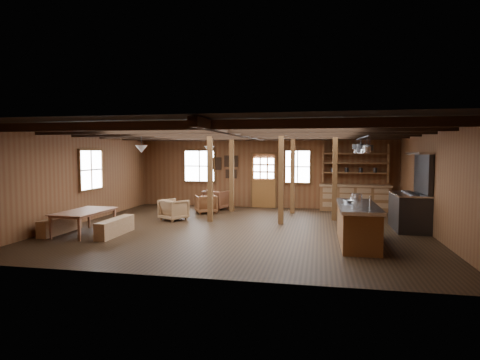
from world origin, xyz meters
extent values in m
cube|color=black|center=(0.00, 0.00, -0.01)|extent=(10.00, 9.00, 0.02)
cube|color=black|center=(0.00, 0.00, 2.81)|extent=(10.00, 9.00, 0.02)
cube|color=brown|center=(-5.01, 0.00, 1.40)|extent=(0.02, 9.00, 2.80)
cube|color=brown|center=(5.01, 0.00, 1.40)|extent=(0.02, 9.00, 2.80)
cube|color=brown|center=(0.00, 4.51, 1.40)|extent=(10.00, 0.02, 2.80)
cube|color=brown|center=(0.00, -4.51, 1.40)|extent=(10.00, 0.02, 2.80)
cube|color=black|center=(0.00, -3.50, 2.68)|extent=(9.80, 0.12, 0.18)
cube|color=black|center=(0.00, -2.00, 2.68)|extent=(9.80, 0.12, 0.18)
cube|color=black|center=(0.00, -0.50, 2.68)|extent=(9.80, 0.12, 0.18)
cube|color=black|center=(0.00, 1.00, 2.68)|extent=(9.80, 0.12, 0.18)
cube|color=black|center=(0.00, 2.50, 2.68)|extent=(9.80, 0.12, 0.18)
cube|color=black|center=(0.00, 3.80, 2.68)|extent=(9.80, 0.12, 0.18)
cube|color=black|center=(0.00, 0.00, 2.68)|extent=(0.18, 8.82, 0.18)
cube|color=#4B2915|center=(-1.20, 1.00, 1.40)|extent=(0.15, 0.15, 2.80)
cube|color=#4B2915|center=(-1.00, 3.20, 1.40)|extent=(0.15, 0.15, 2.80)
cube|color=#4B2915|center=(1.00, 1.00, 1.40)|extent=(0.15, 0.15, 2.80)
cube|color=#4B2915|center=(1.20, 3.20, 1.40)|extent=(0.15, 0.15, 2.80)
cube|color=#4B2915|center=(2.60, 2.00, 1.40)|extent=(0.15, 0.15, 2.80)
cube|color=brown|center=(0.00, 4.45, 0.55)|extent=(0.90, 0.06, 1.10)
cube|color=#4B2915|center=(-0.48, 4.45, 1.05)|extent=(0.06, 0.08, 2.10)
cube|color=#4B2915|center=(0.48, 4.45, 1.05)|extent=(0.06, 0.08, 2.10)
cube|color=#4B2915|center=(0.00, 4.45, 2.12)|extent=(1.02, 0.08, 0.06)
cube|color=white|center=(0.00, 4.45, 1.55)|extent=(0.84, 0.02, 0.90)
cube|color=white|center=(-2.60, 4.46, 1.60)|extent=(1.20, 0.02, 1.20)
cube|color=#4B2915|center=(-2.60, 4.46, 1.60)|extent=(1.32, 0.06, 1.32)
cube|color=white|center=(1.30, 4.46, 1.60)|extent=(0.90, 0.02, 1.20)
cube|color=#4B2915|center=(1.30, 4.46, 1.60)|extent=(1.02, 0.06, 1.32)
cube|color=white|center=(-4.96, 0.50, 1.60)|extent=(0.02, 1.20, 1.20)
cube|color=#4B2915|center=(-4.96, 0.50, 1.60)|extent=(0.14, 1.24, 1.32)
cube|color=beige|center=(-1.30, 4.46, 1.80)|extent=(0.50, 0.03, 0.40)
cube|color=black|center=(-1.30, 4.45, 1.80)|extent=(0.55, 0.02, 0.45)
cube|color=beige|center=(-1.90, 4.46, 1.70)|extent=(0.35, 0.03, 0.45)
cube|color=black|center=(-1.90, 4.45, 1.70)|extent=(0.40, 0.02, 0.50)
cube|color=beige|center=(-1.30, 4.46, 1.30)|extent=(0.40, 0.03, 0.30)
cube|color=black|center=(-1.30, 4.45, 1.30)|extent=(0.45, 0.02, 0.35)
cube|color=brown|center=(3.40, 4.20, 0.45)|extent=(2.50, 0.55, 0.90)
cube|color=brown|center=(3.40, 4.18, 0.93)|extent=(2.55, 0.60, 0.06)
cube|color=brown|center=(3.40, 4.25, 1.40)|extent=(2.30, 0.35, 0.04)
cube|color=brown|center=(3.40, 4.25, 1.75)|extent=(2.30, 0.35, 0.04)
cube|color=brown|center=(3.40, 4.25, 2.10)|extent=(2.30, 0.35, 0.04)
cube|color=brown|center=(2.25, 4.25, 1.75)|extent=(0.04, 0.35, 1.40)
cube|color=brown|center=(4.55, 4.25, 1.75)|extent=(0.04, 0.35, 1.40)
cylinder|color=#2B2B2E|center=(-3.00, 0.00, 2.58)|extent=(0.02, 0.02, 0.45)
cone|color=white|center=(-3.00, 0.00, 2.25)|extent=(0.36, 0.36, 0.22)
cylinder|color=#2B2B2E|center=(-1.50, 2.00, 2.58)|extent=(0.02, 0.02, 0.45)
cone|color=white|center=(-1.50, 2.00, 2.25)|extent=(0.36, 0.36, 0.22)
cylinder|color=#2B2B2E|center=(3.25, 0.30, 2.55)|extent=(0.04, 3.00, 0.04)
cylinder|color=#2B2B2E|center=(3.23, -1.05, 2.42)|extent=(0.01, 0.01, 0.26)
cylinder|color=#B8BBC0|center=(3.23, -1.05, 2.22)|extent=(0.18, 0.18, 0.14)
cylinder|color=#2B2B2E|center=(3.32, -0.75, 2.44)|extent=(0.01, 0.01, 0.21)
cylinder|color=#2B2B2E|center=(3.32, -0.75, 2.27)|extent=(0.19, 0.19, 0.14)
cylinder|color=#2B2B2E|center=(3.28, -0.45, 2.44)|extent=(0.01, 0.01, 0.22)
cylinder|color=#B8BBC0|center=(3.28, -0.45, 2.26)|extent=(0.20, 0.20, 0.14)
cylinder|color=#2B2B2E|center=(3.17, -0.15, 2.46)|extent=(0.01, 0.01, 0.18)
cylinder|color=#2B2B2E|center=(3.17, -0.15, 2.30)|extent=(0.22, 0.22, 0.14)
cylinder|color=#2B2B2E|center=(3.29, 0.15, 2.41)|extent=(0.01, 0.01, 0.28)
cylinder|color=#B8BBC0|center=(3.29, 0.15, 2.20)|extent=(0.21, 0.21, 0.14)
cylinder|color=#2B2B2E|center=(3.23, 0.45, 2.42)|extent=(0.01, 0.01, 0.26)
cylinder|color=#2B2B2E|center=(3.23, 0.45, 2.22)|extent=(0.24, 0.24, 0.14)
cylinder|color=#2B2B2E|center=(3.24, 0.75, 2.41)|extent=(0.01, 0.01, 0.29)
cylinder|color=#B8BBC0|center=(3.24, 0.75, 2.19)|extent=(0.19, 0.19, 0.14)
cylinder|color=#2B2B2E|center=(3.18, 1.05, 2.47)|extent=(0.01, 0.01, 0.17)
cylinder|color=#2B2B2E|center=(3.18, 1.05, 2.31)|extent=(0.27, 0.27, 0.14)
cylinder|color=#2B2B2E|center=(3.23, 1.35, 2.41)|extent=(0.01, 0.01, 0.28)
cylinder|color=#B8BBC0|center=(3.23, 1.35, 2.20)|extent=(0.25, 0.25, 0.14)
cylinder|color=#2B2B2E|center=(3.32, 1.65, 2.45)|extent=(0.01, 0.01, 0.21)
cylinder|color=#2B2B2E|center=(3.32, 1.65, 2.27)|extent=(0.28, 0.28, 0.14)
cube|color=brown|center=(3.01, -1.33, 0.43)|extent=(0.82, 2.41, 0.86)
cube|color=#B8BBC0|center=(3.01, -1.33, 0.90)|extent=(0.90, 2.51, 0.08)
cylinder|color=#2B2B2E|center=(3.01, -1.93, 0.90)|extent=(0.44, 0.44, 0.06)
cylinder|color=#B8BBC0|center=(3.21, -1.93, 1.05)|extent=(0.03, 0.03, 0.30)
cube|color=brown|center=(3.00, 0.12, 0.19)|extent=(0.52, 0.45, 0.38)
cube|color=#2B2B2E|center=(4.60, 0.77, 0.49)|extent=(0.87, 1.63, 0.98)
cube|color=#B8BBC0|center=(4.60, 0.77, 1.00)|extent=(0.89, 1.65, 0.04)
cube|color=#2B2B2E|center=(4.92, 0.77, 1.58)|extent=(0.12, 1.63, 1.09)
cube|color=#B8BBC0|center=(4.80, 0.77, 2.12)|extent=(0.40, 1.74, 0.05)
imported|color=#945E43|center=(-3.90, -1.52, 0.31)|extent=(1.04, 1.80, 0.62)
cube|color=brown|center=(-4.65, -1.52, 0.21)|extent=(0.29, 1.55, 0.43)
cube|color=brown|center=(-3.06, -1.52, 0.22)|extent=(0.30, 1.58, 0.44)
imported|color=brown|center=(-1.81, 2.61, 0.33)|extent=(0.95, 0.96, 0.65)
imported|color=brown|center=(-1.67, 3.56, 0.37)|extent=(1.00, 1.01, 0.74)
imported|color=olive|center=(-2.40, 1.00, 0.34)|extent=(0.99, 1.00, 0.67)
cylinder|color=#B8BBC0|center=(3.04, -0.59, 1.03)|extent=(0.29, 0.29, 0.17)
imported|color=silver|center=(2.82, -1.00, 0.97)|extent=(0.31, 0.31, 0.06)
camera|label=1|loc=(2.13, -10.96, 2.16)|focal=30.00mm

